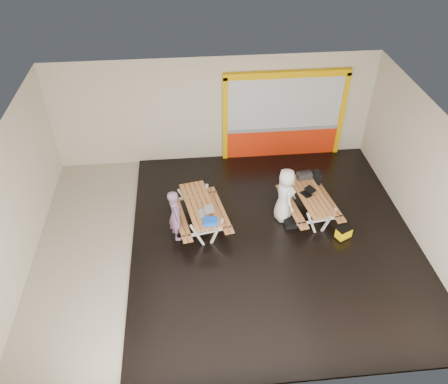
{
  "coord_description": "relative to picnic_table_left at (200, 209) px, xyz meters",
  "views": [
    {
      "loc": [
        -0.9,
        -8.29,
        8.45
      ],
      "look_at": [
        0.0,
        0.9,
        1.0
      ],
      "focal_mm": 35.65,
      "sensor_mm": 36.0,
      "label": 1
    }
  ],
  "objects": [
    {
      "name": "laptop_left",
      "position": [
        0.14,
        -0.38,
        0.24
      ],
      "size": [
        0.43,
        0.39,
        0.16
      ],
      "color": "silver",
      "rests_on": "picnic_table_left"
    },
    {
      "name": "blue_pouch",
      "position": [
        0.23,
        -0.76,
        0.24
      ],
      "size": [
        0.38,
        0.28,
        0.11
      ],
      "primitive_type": "cube",
      "rotation": [
        0.0,
        0.0,
        0.04
      ],
      "color": "blue",
      "rests_on": "picnic_table_left"
    },
    {
      "name": "fluke_bag",
      "position": [
        3.75,
        -0.88,
        -0.39
      ],
      "size": [
        0.49,
        0.42,
        0.35
      ],
      "color": "black",
      "rests_on": "deck"
    },
    {
      "name": "dark_case",
      "position": [
        2.51,
        -0.27,
        -0.48
      ],
      "size": [
        0.45,
        0.35,
        0.16
      ],
      "primitive_type": "cube",
      "rotation": [
        0.0,
        0.0,
        0.09
      ],
      "color": "black",
      "rests_on": "deck"
    },
    {
      "name": "backpack",
      "position": [
        3.41,
        0.96,
        0.09
      ],
      "size": [
        0.3,
        0.2,
        0.5
      ],
      "color": "black",
      "rests_on": "picnic_table_right"
    },
    {
      "name": "toolbox",
      "position": [
        3.04,
        0.88,
        0.26
      ],
      "size": [
        0.44,
        0.26,
        0.24
      ],
      "color": "black",
      "rests_on": "picnic_table_right"
    },
    {
      "name": "picnic_table_left",
      "position": [
        0.0,
        0.0,
        0.0
      ],
      "size": [
        1.69,
        2.2,
        0.79
      ],
      "color": "#B8773F",
      "rests_on": "deck"
    },
    {
      "name": "person_left",
      "position": [
        -0.64,
        -0.4,
        0.22
      ],
      "size": [
        0.44,
        0.6,
        1.51
      ],
      "primitive_type": "imported",
      "rotation": [
        0.0,
        0.0,
        1.72
      ],
      "color": "slate",
      "rests_on": "deck"
    },
    {
      "name": "picnic_table_right",
      "position": [
        3.06,
        0.15,
        -0.01
      ],
      "size": [
        1.58,
        2.1,
        0.77
      ],
      "color": "#B8773F",
      "rests_on": "deck"
    },
    {
      "name": "kiosk",
      "position": [
        2.87,
        3.23,
        0.84
      ],
      "size": [
        3.88,
        0.16,
        3.0
      ],
      "color": "red",
      "rests_on": "room"
    },
    {
      "name": "deck",
      "position": [
        1.92,
        -0.71,
        -0.58
      ],
      "size": [
        7.5,
        7.98,
        0.05
      ],
      "primitive_type": "cube",
      "color": "black",
      "rests_on": "room"
    },
    {
      "name": "room",
      "position": [
        0.67,
        -0.71,
        1.14
      ],
      "size": [
        10.02,
        8.02,
        3.52
      ],
      "color": "#BEB5A1",
      "rests_on": "ground"
    },
    {
      "name": "laptop_right",
      "position": [
        2.97,
        0.18,
        0.21
      ],
      "size": [
        0.45,
        0.43,
        0.15
      ],
      "color": "black",
      "rests_on": "picnic_table_right"
    },
    {
      "name": "person_right",
      "position": [
        2.33,
        0.13,
        0.21
      ],
      "size": [
        0.63,
        0.87,
        1.65
      ],
      "primitive_type": "imported",
      "rotation": [
        0.0,
        0.0,
        1.71
      ],
      "color": "white",
      "rests_on": "deck"
    }
  ]
}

